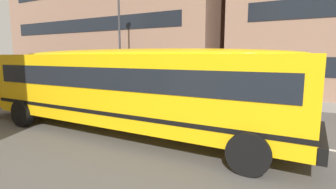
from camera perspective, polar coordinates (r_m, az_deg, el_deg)
ground_plane at (r=9.55m, az=-0.91°, el=-6.88°), size 400.00×400.00×0.00m
sidewalk_far at (r=15.91m, az=11.63°, el=-0.85°), size 120.00×3.00×0.01m
lane_centreline at (r=9.55m, az=-0.91°, el=-6.87°), size 110.00×0.16×0.01m
school_bus at (r=8.52m, az=-9.49°, el=2.32°), size 12.32×2.98×2.75m
parked_car_grey_near_corner at (r=22.36m, az=-27.81°, el=3.15°), size 3.96×2.00×1.64m
street_lamp at (r=18.53m, az=-10.65°, el=13.84°), size 0.44×0.44×6.80m
apartment_block_far_left at (r=28.84m, az=-8.64°, el=19.80°), size 21.49×12.19×16.50m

